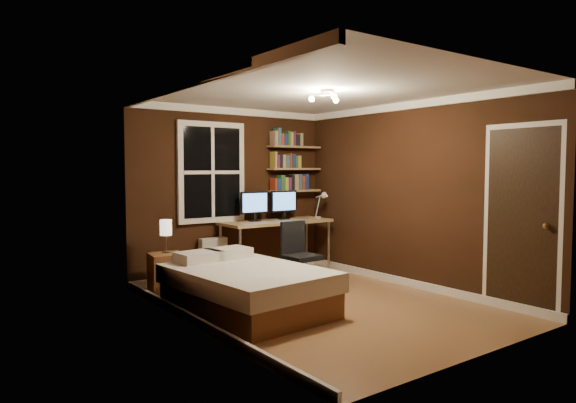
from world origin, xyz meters
TOP-DOWN VIEW (x-y plane):
  - floor at (0.00, 0.00)m, footprint 4.20×4.20m
  - wall_back at (0.00, 2.10)m, footprint 3.20×0.04m
  - wall_left at (-1.60, 0.00)m, footprint 0.04×4.20m
  - wall_right at (1.60, 0.00)m, footprint 0.04×4.20m
  - ceiling at (0.00, 0.00)m, footprint 3.20×4.20m
  - window at (-0.35, 2.06)m, footprint 1.06×0.06m
  - door at (1.59, -1.55)m, footprint 0.03×0.82m
  - door_knob at (1.55, -1.85)m, footprint 0.06×0.06m
  - ceiling_fixture at (0.00, -0.10)m, footprint 0.44×0.44m
  - bookshelf_lower at (1.08, 1.98)m, footprint 0.92×0.22m
  - books_row_lower at (1.08, 1.98)m, footprint 0.60×0.16m
  - bookshelf_middle at (1.08, 1.98)m, footprint 0.92×0.22m
  - books_row_middle at (1.08, 1.98)m, footprint 0.54×0.16m
  - bookshelf_upper at (1.08, 1.98)m, footprint 0.92×0.22m
  - books_row_upper at (1.08, 1.98)m, footprint 0.54×0.16m
  - bed at (-0.87, 0.25)m, footprint 1.47×1.94m
  - nightstand at (-1.26, 1.58)m, footprint 0.47×0.47m
  - bedside_lamp at (-1.26, 1.58)m, footprint 0.15×0.15m
  - radiator at (-0.38, 1.99)m, footprint 0.40×0.14m
  - desk at (0.58, 1.76)m, footprint 1.73×0.65m
  - monitor_left at (0.24, 1.84)m, footprint 0.47×0.12m
  - monitor_right at (0.78, 1.84)m, footprint 0.47×0.12m
  - desk_lamp at (1.34, 1.62)m, footprint 0.14×0.32m
  - office_chair at (0.21, 0.70)m, footprint 0.50×0.50m

SIDE VIEW (x-z plane):
  - floor at x=0.00m, z-range 0.00..0.00m
  - nightstand at x=-1.26m, z-range 0.00..0.52m
  - bed at x=-0.87m, z-range -0.04..0.58m
  - radiator at x=-0.38m, z-range 0.00..0.60m
  - office_chair at x=0.21m, z-range -0.12..0.79m
  - bedside_lamp at x=-1.26m, z-range 0.52..0.95m
  - desk at x=0.58m, z-range 0.35..1.17m
  - door_knob at x=1.55m, z-range 0.97..1.03m
  - door at x=1.59m, z-range 0.00..2.05m
  - desk_lamp at x=1.34m, z-range 0.82..1.26m
  - monitor_left at x=0.24m, z-range 0.82..1.26m
  - monitor_right at x=0.78m, z-range 0.82..1.26m
  - wall_back at x=0.00m, z-range 0.00..2.50m
  - wall_left at x=-1.60m, z-range 0.00..2.50m
  - wall_right at x=1.60m, z-range 0.00..2.50m
  - bookshelf_lower at x=1.08m, z-range 1.24..1.26m
  - books_row_lower at x=1.08m, z-range 1.26..1.49m
  - window at x=-0.35m, z-range 0.82..2.28m
  - bookshelf_middle at x=1.08m, z-range 1.59..1.61m
  - books_row_middle at x=1.08m, z-range 1.61..1.84m
  - bookshelf_upper at x=1.08m, z-range 1.94..1.96m
  - books_row_upper at x=1.08m, z-range 1.96..2.20m
  - ceiling_fixture at x=0.00m, z-range 2.31..2.49m
  - ceiling at x=0.00m, z-range 2.49..2.51m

